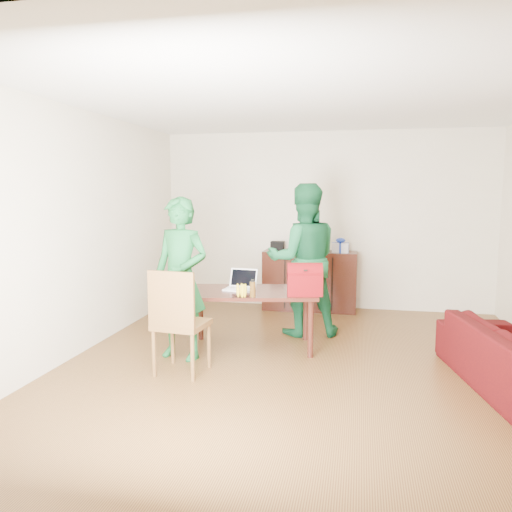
% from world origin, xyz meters
% --- Properties ---
extents(room, '(5.20, 5.70, 2.90)m').
position_xyz_m(room, '(0.01, 0.13, 1.31)').
color(room, '#432610').
rests_on(room, ground).
extents(table, '(1.56, 1.06, 0.67)m').
position_xyz_m(table, '(-0.66, 0.50, 0.59)').
color(table, black).
rests_on(table, ground).
extents(chair, '(0.52, 0.51, 1.06)m').
position_xyz_m(chair, '(-1.18, -0.42, 0.31)').
color(chair, brown).
rests_on(chair, ground).
extents(person_near, '(0.71, 0.54, 1.75)m').
position_xyz_m(person_near, '(-1.34, 0.03, 0.87)').
color(person_near, '#155F2B').
rests_on(person_near, ground).
extents(person_far, '(1.07, 0.93, 1.90)m').
position_xyz_m(person_far, '(-0.15, 1.20, 0.95)').
color(person_far, '#145B32').
rests_on(person_far, ground).
extents(laptop, '(0.35, 0.27, 0.23)m').
position_xyz_m(laptop, '(-0.81, 0.49, 0.72)').
color(laptop, white).
rests_on(laptop, table).
extents(bananas, '(0.17, 0.13, 0.06)m').
position_xyz_m(bananas, '(-0.69, 0.11, 0.70)').
color(bananas, yellow).
rests_on(bananas, table).
extents(bottle, '(0.07, 0.07, 0.19)m').
position_xyz_m(bottle, '(-0.58, 0.16, 0.77)').
color(bottle, '#543713').
rests_on(bottle, table).
extents(red_bag, '(0.41, 0.28, 0.28)m').
position_xyz_m(red_bag, '(-0.05, 0.38, 0.81)').
color(red_bag, maroon).
rests_on(red_bag, table).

